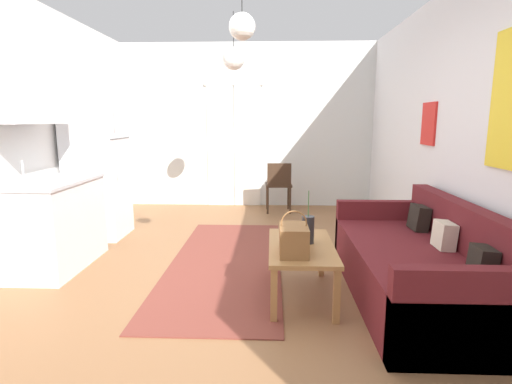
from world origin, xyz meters
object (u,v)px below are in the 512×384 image
refrigerator (97,169)px  pendant_lamp_near (242,26)px  bamboo_vase (308,230)px  pendant_lamp_far (234,59)px  couch (422,268)px  coffee_table (301,251)px  handbag (294,239)px  accent_chair (279,183)px

refrigerator → pendant_lamp_near: pendant_lamp_near is taller
bamboo_vase → pendant_lamp_far: bearing=113.9°
couch → coffee_table: (-1.00, 0.02, 0.12)m
bamboo_vase → handbag: size_ratio=1.30×
accent_chair → pendant_lamp_near: bearing=81.0°
coffee_table → handbag: handbag is taller
pendant_lamp_near → bamboo_vase: bearing=12.9°
pendant_lamp_near → refrigerator: bearing=138.1°
accent_chair → pendant_lamp_far: pendant_lamp_far is taller
bamboo_vase → handbag: 0.32m
accent_chair → pendant_lamp_near: size_ratio=1.18×
couch → handbag: (-1.08, -0.22, 0.30)m
accent_chair → pendant_lamp_near: pendant_lamp_near is taller
accent_chair → pendant_lamp_far: (-0.59, -1.32, 1.75)m
bamboo_vase → pendant_lamp_far: (-0.79, 1.77, 1.66)m
coffee_table → handbag: bearing=-108.6°
handbag → refrigerator: size_ratio=0.20×
couch → pendant_lamp_near: bearing=-178.1°
coffee_table → pendant_lamp_near: (-0.48, -0.07, 1.78)m
bamboo_vase → pendant_lamp_far: size_ratio=0.66×
refrigerator → pendant_lamp_near: bearing=-41.9°
couch → handbag: size_ratio=5.88×
handbag → accent_chair: (-0.06, 3.38, -0.09)m
coffee_table → bamboo_vase: bearing=44.8°
coffee_table → accent_chair: (-0.14, 3.15, 0.08)m
coffee_table → refrigerator: size_ratio=0.57×
coffee_table → bamboo_vase: bamboo_vase is taller
couch → bamboo_vase: (-0.95, 0.07, 0.30)m
refrigerator → pendant_lamp_far: 2.20m
coffee_table → bamboo_vase: (0.06, 0.06, 0.18)m
handbag → coffee_table: bearing=71.4°
pendant_lamp_near → couch: bearing=1.9°
refrigerator → bamboo_vase: bearing=-33.3°
coffee_table → accent_chair: size_ratio=1.22×
couch → accent_chair: 3.37m
bamboo_vase → accent_chair: bearing=93.7°
accent_chair → couch: bearing=107.0°
couch → bamboo_vase: 0.99m
couch → pendant_lamp_far: size_ratio=3.00×
couch → accent_chair: same height
pendant_lamp_far → couch: bearing=-46.9°
couch → pendant_lamp_near: pendant_lamp_near is taller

